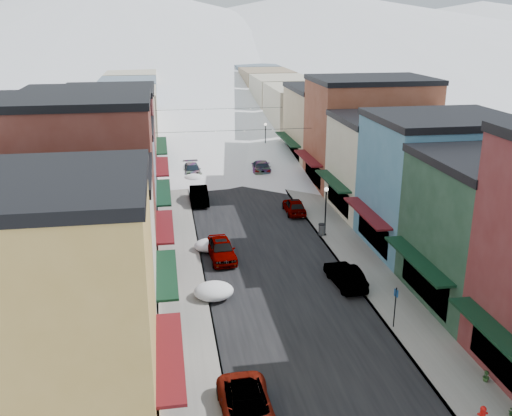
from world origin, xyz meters
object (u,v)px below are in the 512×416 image
object	(u,v)px
fire_hydrant	(483,415)
streetlamp_near	(326,205)
car_white_suv	(247,409)
trash_can	(322,229)
car_silver_sedan	(221,249)
car_dark_hatch	(199,195)
car_green_sedan	(345,275)

from	to	relation	value
fire_hydrant	streetlamp_near	bearing A→B (deg)	91.37
car_white_suv	fire_hydrant	size ratio (longest dim) A/B	6.28
trash_can	streetlamp_near	distance (m)	2.13
streetlamp_near	car_silver_sedan	bearing A→B (deg)	-160.27
car_silver_sedan	trash_can	bearing A→B (deg)	17.65
fire_hydrant	car_dark_hatch	bearing A→B (deg)	106.56
trash_can	streetlamp_near	size ratio (longest dim) A/B	0.23
car_dark_hatch	streetlamp_near	distance (m)	14.63
car_white_suv	car_silver_sedan	bearing A→B (deg)	86.37
trash_can	car_silver_sedan	bearing A→B (deg)	-159.40
car_white_suv	car_dark_hatch	xyz separation A→B (m)	(0.11, 32.41, 0.08)
car_green_sedan	streetlamp_near	bearing A→B (deg)	-101.70
fire_hydrant	streetlamp_near	xyz separation A→B (m)	(-0.56, 23.47, 2.24)
fire_hydrant	streetlamp_near	distance (m)	23.58
trash_can	car_white_suv	bearing A→B (deg)	-113.70
car_green_sedan	streetlamp_near	size ratio (longest dim) A/B	1.07
car_silver_sedan	streetlamp_near	distance (m)	9.71
car_white_suv	trash_can	distance (m)	23.64
car_dark_hatch	trash_can	bearing A→B (deg)	-49.05
car_dark_hatch	streetlamp_near	xyz separation A→B (m)	(9.64, -10.83, 1.97)
car_dark_hatch	streetlamp_near	bearing A→B (deg)	-48.47
car_silver_sedan	fire_hydrant	xyz separation A→B (m)	(9.51, -20.26, -0.28)
car_silver_sedan	trash_can	world-z (taller)	car_silver_sedan
fire_hydrant	car_green_sedan	bearing A→B (deg)	96.74
car_green_sedan	streetlamp_near	xyz separation A→B (m)	(1.15, 9.01, 2.03)
car_silver_sedan	fire_hydrant	size ratio (longest dim) A/B	5.81
car_silver_sedan	car_green_sedan	distance (m)	9.72
car_white_suv	car_green_sedan	world-z (taller)	car_green_sedan
car_green_sedan	fire_hydrant	size ratio (longest dim) A/B	5.50
car_green_sedan	streetlamp_near	world-z (taller)	streetlamp_near
car_white_suv	streetlamp_near	distance (m)	23.77
car_silver_sedan	car_dark_hatch	xyz separation A→B (m)	(-0.69, 14.04, -0.01)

